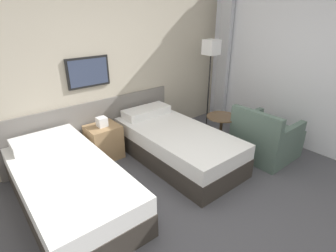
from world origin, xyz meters
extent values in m
plane|color=#47474C|center=(0.00, 0.00, 0.00)|extent=(16.00, 16.00, 0.00)
cube|color=#B7AD99|center=(0.00, 2.20, 1.35)|extent=(10.00, 0.06, 2.70)
cube|color=slate|center=(-0.31, 2.15, 0.43)|extent=(2.80, 0.04, 0.85)
cube|color=black|center=(-0.31, 2.16, 1.30)|extent=(0.64, 0.03, 0.44)
cube|color=#333D56|center=(-0.31, 2.14, 1.30)|extent=(0.58, 0.01, 0.38)
cube|color=silver|center=(2.41, -0.16, 1.32)|extent=(0.03, 4.30, 2.64)
cube|color=#B7BAC1|center=(2.33, 1.82, 1.32)|extent=(0.10, 0.24, 2.64)
cube|color=#332D28|center=(-1.13, 1.11, 0.14)|extent=(1.00, 2.04, 0.29)
cube|color=white|center=(-1.13, 1.11, 0.39)|extent=(0.99, 2.02, 0.21)
cube|color=white|center=(-1.13, 1.89, 0.57)|extent=(0.80, 0.34, 0.13)
cube|color=#332D28|center=(0.50, 1.11, 0.14)|extent=(1.00, 2.04, 0.29)
cube|color=white|center=(0.50, 1.11, 0.39)|extent=(0.99, 2.02, 0.21)
cube|color=white|center=(0.50, 1.89, 0.57)|extent=(0.80, 0.34, 0.13)
cube|color=#9E7A51|center=(-0.31, 1.88, 0.27)|extent=(0.47, 0.43, 0.53)
cube|color=white|center=(-0.31, 1.88, 0.60)|extent=(0.14, 0.14, 0.14)
cylinder|color=black|center=(1.74, 1.64, 0.01)|extent=(0.24, 0.24, 0.02)
cylinder|color=black|center=(1.74, 1.64, 0.71)|extent=(0.02, 0.02, 1.39)
cube|color=white|center=(1.74, 1.64, 1.54)|extent=(0.24, 0.24, 0.26)
cylinder|color=brown|center=(1.31, 0.94, 0.01)|extent=(0.32, 0.32, 0.01)
cylinder|color=brown|center=(1.31, 0.94, 0.28)|extent=(0.05, 0.05, 0.54)
cylinder|color=brown|center=(1.31, 0.94, 0.56)|extent=(0.49, 0.49, 0.02)
cube|color=#4C6056|center=(1.68, 0.33, 0.22)|extent=(0.85, 0.81, 0.44)
cube|color=#4C6056|center=(1.31, 0.33, 0.63)|extent=(0.10, 0.81, 0.39)
cube|color=#4C6056|center=(1.68, -0.03, 0.53)|extent=(0.72, 0.09, 0.18)
cube|color=#4C6056|center=(1.68, 0.69, 0.53)|extent=(0.72, 0.09, 0.18)
camera|label=1|loc=(-1.83, -1.52, 2.14)|focal=28.00mm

